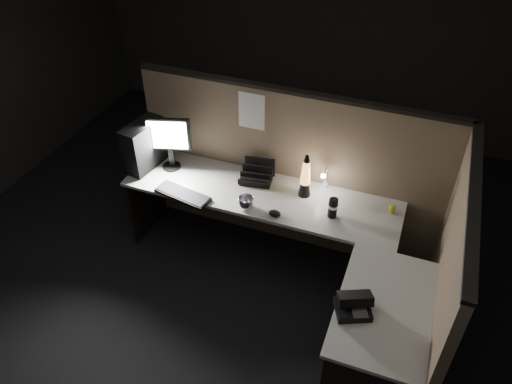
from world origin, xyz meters
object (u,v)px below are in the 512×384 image
(pc_tower, at_px, (144,145))
(desk_phone, at_px, (353,305))
(monitor, at_px, (169,138))
(keyboard, at_px, (183,195))
(lava_lamp, at_px, (305,179))

(pc_tower, bearing_deg, desk_phone, -14.98)
(pc_tower, distance_m, monitor, 0.24)
(pc_tower, height_order, monitor, monitor)
(keyboard, bearing_deg, pc_tower, 161.87)
(monitor, distance_m, keyboard, 0.52)
(lava_lamp, xyz_separation_m, desk_phone, (0.61, -1.01, -0.11))
(lava_lamp, distance_m, desk_phone, 1.19)
(desk_phone, bearing_deg, monitor, 127.67)
(monitor, distance_m, desk_phone, 2.08)
(keyboard, bearing_deg, monitor, 140.03)
(monitor, height_order, keyboard, monitor)
(pc_tower, relative_size, desk_phone, 1.53)
(pc_tower, bearing_deg, keyboard, -19.40)
(monitor, distance_m, lava_lamp, 1.21)
(lava_lamp, bearing_deg, keyboard, -158.38)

